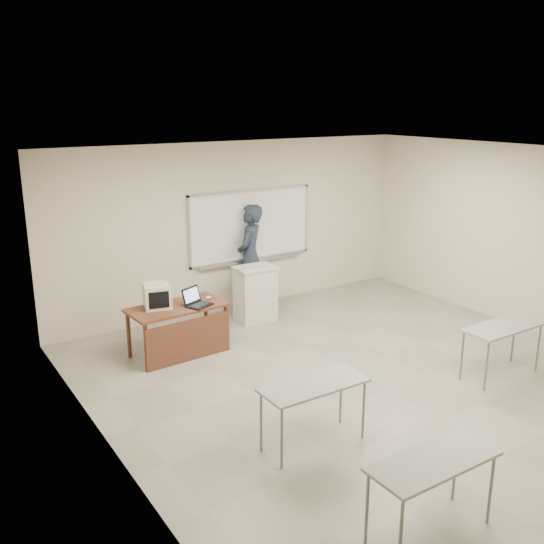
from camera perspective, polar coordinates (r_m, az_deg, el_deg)
floor at (r=8.26m, az=10.83°, el=-10.89°), size 7.00×8.00×0.01m
whiteboard at (r=10.95m, az=-2.00°, el=4.33°), size 2.48×0.10×1.31m
student_desks at (r=7.16m, az=18.65°, el=-9.81°), size 4.40×2.20×0.73m
instructor_desk at (r=9.01m, az=-8.58°, el=-4.63°), size 1.43×0.71×0.75m
podium at (r=10.38m, az=-1.57°, el=-2.03°), size 0.68×0.50×0.95m
crt_monitor at (r=9.00m, az=-10.76°, el=-2.20°), size 0.38×0.43×0.36m
laptop at (r=9.03m, az=-6.99°, el=-2.74°), size 0.35×0.33×0.26m
mouse at (r=9.30m, az=-5.98°, el=-2.40°), size 0.11×0.07×0.04m
keyboard at (r=10.07m, az=-1.97°, el=0.28°), size 0.46×0.23×0.02m
presenter at (r=10.94m, az=-2.07°, el=1.46°), size 0.82×0.80×1.90m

